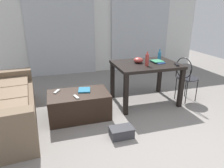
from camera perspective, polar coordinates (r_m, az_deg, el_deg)
The scene contains 16 objects.
ground_plane at distance 3.91m, azimuth 5.74°, elevation -4.98°, with size 9.04×9.04×0.00m, color gray.
wall_back at distance 5.72m, azimuth -2.79°, elevation 16.75°, with size 5.76×0.10×2.63m, color silver.
curtains at distance 5.66m, azimuth -2.53°, elevation 14.57°, with size 3.94×0.03×2.21m.
couch at distance 3.43m, azimuth -28.57°, elevation -5.72°, with size 1.00×2.02×0.73m.
coffee_table at distance 3.33m, azimuth -9.29°, elevation -5.88°, with size 0.96×0.58×0.42m.
craft_table at distance 3.72m, azimuth 9.52°, elevation 4.19°, with size 1.14×0.86×0.76m.
wire_chair at distance 3.98m, azimuth 20.09°, elevation 2.55°, with size 0.38×0.41×0.86m.
bottle_near at distance 3.50m, azimuth 9.87°, elevation 6.75°, with size 0.06×0.06×0.24m.
bottle_far at distance 3.99m, azimuth 13.26°, elevation 7.81°, with size 0.06×0.06×0.20m.
bowl at distance 3.70m, azimuth 7.45°, elevation 6.72°, with size 0.17×0.17×0.10m, color #9E3833.
book_stack at distance 3.79m, azimuth 12.67°, elevation 6.23°, with size 0.20×0.30×0.03m.
tv_remote_on_table at distance 3.68m, azimuth 17.85°, elevation 5.24°, with size 0.05×0.16×0.02m, color black.
tv_remote_primary at distance 3.35m, azimuth -15.34°, elevation -2.06°, with size 0.04×0.16×0.02m, color #B7B7B2.
tv_remote_secondary at distance 3.08m, azimuth -10.10°, elevation -3.62°, with size 0.04×0.15×0.02m, color #B7B7B2.
magazine at distance 3.32m, azimuth -7.82°, elevation -1.68°, with size 0.19×0.22×0.02m, color #1E668C.
shoebox at distance 2.86m, azimuth 2.70°, elevation -13.43°, with size 0.33×0.21×0.14m.
Camera 1 is at (-1.38, -1.78, 1.65)m, focal length 32.35 mm.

